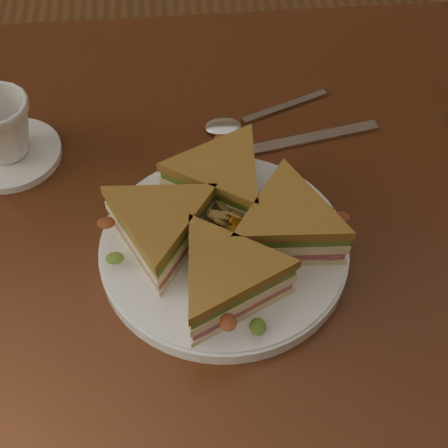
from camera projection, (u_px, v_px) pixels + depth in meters
name	position (u px, v px, depth m)	size (l,w,h in m)	color
ground	(210.00, 439.00, 1.31)	(6.00, 6.00, 0.00)	brown
table	(201.00, 254.00, 0.81)	(1.20, 0.80, 0.75)	#34170B
plate	(224.00, 248.00, 0.68)	(0.27, 0.27, 0.02)	white
sandwich_wedges	(224.00, 227.00, 0.65)	(0.28, 0.28, 0.06)	beige
crisps_mound	(224.00, 229.00, 0.66)	(0.09, 0.09, 0.05)	#C57319
spoon	(238.00, 122.00, 0.82)	(0.17, 0.08, 0.01)	silver
knife	(294.00, 142.00, 0.80)	(0.21, 0.05, 0.00)	silver
saucer	(10.00, 154.00, 0.78)	(0.13, 0.13, 0.01)	white
coffee_cup	(0.00, 128.00, 0.75)	(0.08, 0.08, 0.08)	white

